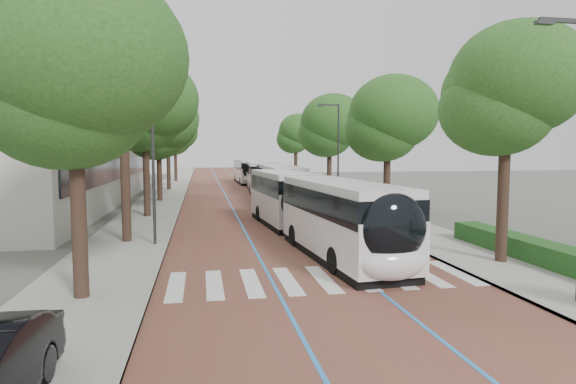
{
  "coord_description": "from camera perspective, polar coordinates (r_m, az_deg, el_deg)",
  "views": [
    {
      "loc": [
        -3.92,
        -14.93,
        4.5
      ],
      "look_at": [
        0.34,
        8.66,
        2.4
      ],
      "focal_mm": 30.0,
      "sensor_mm": 36.0,
      "label": 1
    }
  ],
  "objects": [
    {
      "name": "ground",
      "position": [
        16.07,
        4.38,
        -11.26
      ],
      "size": [
        160.0,
        160.0,
        0.0
      ],
      "primitive_type": "plane",
      "color": "#51544C",
      "rests_on": "ground"
    },
    {
      "name": "road",
      "position": [
        55.25,
        -6.13,
        0.31
      ],
      "size": [
        11.0,
        140.0,
        0.02
      ],
      "primitive_type": "cube",
      "color": "brown",
      "rests_on": "ground"
    },
    {
      "name": "sidewalk_left",
      "position": [
        55.22,
        -13.92,
        0.24
      ],
      "size": [
        4.0,
        140.0,
        0.12
      ],
      "primitive_type": "cube",
      "color": "gray",
      "rests_on": "ground"
    },
    {
      "name": "sidewalk_right",
      "position": [
        56.28,
        1.51,
        0.48
      ],
      "size": [
        4.0,
        140.0,
        0.12
      ],
      "primitive_type": "cube",
      "color": "gray",
      "rests_on": "ground"
    },
    {
      "name": "kerb_left",
      "position": [
        55.13,
        -11.94,
        0.28
      ],
      "size": [
        0.2,
        140.0,
        0.14
      ],
      "primitive_type": "cube",
      "color": "gray",
      "rests_on": "ground"
    },
    {
      "name": "kerb_right",
      "position": [
        55.92,
        -0.4,
        0.45
      ],
      "size": [
        0.2,
        140.0,
        0.14
      ],
      "primitive_type": "cube",
      "color": "gray",
      "rests_on": "ground"
    },
    {
      "name": "zebra_crossing",
      "position": [
        17.05,
        4.18,
        -10.22
      ],
      "size": [
        10.55,
        3.6,
        0.01
      ],
      "color": "silver",
      "rests_on": "ground"
    },
    {
      "name": "lane_line_left",
      "position": [
        55.16,
        -7.79,
        0.3
      ],
      "size": [
        0.12,
        126.0,
        0.01
      ],
      "primitive_type": "cube",
      "color": "#297FCF",
      "rests_on": "road"
    },
    {
      "name": "lane_line_right",
      "position": [
        55.38,
        -4.48,
        0.35
      ],
      "size": [
        0.12,
        126.0,
        0.01
      ],
      "primitive_type": "cube",
      "color": "#297FCF",
      "rests_on": "road"
    },
    {
      "name": "office_building",
      "position": [
        45.73,
        -30.38,
        7.46
      ],
      "size": [
        18.11,
        40.0,
        14.0
      ],
      "color": "beige",
      "rests_on": "ground"
    },
    {
      "name": "hedge",
      "position": [
        20.2,
        30.45,
        -7.05
      ],
      "size": [
        1.2,
        14.0,
        0.8
      ],
      "primitive_type": "cube",
      "color": "#1A4317",
      "rests_on": "sidewalk_right"
    },
    {
      "name": "streetlight_far",
      "position": [
        38.4,
        5.72,
        5.46
      ],
      "size": [
        1.82,
        0.2,
        8.0
      ],
      "color": "#303033",
      "rests_on": "sidewalk_right"
    },
    {
      "name": "lamp_post_left",
      "position": [
        23.03,
        -15.7,
        3.88
      ],
      "size": [
        0.14,
        0.14,
        8.0
      ],
      "primitive_type": "cylinder",
      "color": "#303033",
      "rests_on": "sidewalk_left"
    },
    {
      "name": "trees_left",
      "position": [
        40.77,
        -15.41,
        8.11
      ],
      "size": [
        6.43,
        60.87,
        10.05
      ],
      "color": "black",
      "rests_on": "ground"
    },
    {
      "name": "trees_right",
      "position": [
        38.4,
        7.46,
        7.78
      ],
      "size": [
        5.98,
        47.01,
        9.03
      ],
      "color": "black",
      "rests_on": "ground"
    },
    {
      "name": "lead_bus",
      "position": [
        23.53,
        2.92,
        -2.01
      ],
      "size": [
        4.06,
        18.54,
        3.2
      ],
      "rotation": [
        0.0,
        0.0,
        0.09
      ],
      "color": "black",
      "rests_on": "ground"
    },
    {
      "name": "bus_queued_0",
      "position": [
        39.12,
        -0.78,
        0.79
      ],
      "size": [
        2.81,
        12.45,
        3.2
      ],
      "rotation": [
        0.0,
        0.0,
        -0.02
      ],
      "color": "silver",
      "rests_on": "ground"
    },
    {
      "name": "bus_queued_1",
      "position": [
        52.81,
        -3.35,
        1.87
      ],
      "size": [
        3.21,
        12.52,
        3.2
      ],
      "rotation": [
        0.0,
        0.0,
        -0.06
      ],
      "color": "silver",
      "rests_on": "ground"
    },
    {
      "name": "bus_queued_2",
      "position": [
        65.29,
        -4.91,
        2.46
      ],
      "size": [
        2.72,
        12.44,
        3.2
      ],
      "rotation": [
        0.0,
        0.0,
        0.02
      ],
      "color": "silver",
      "rests_on": "ground"
    }
  ]
}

